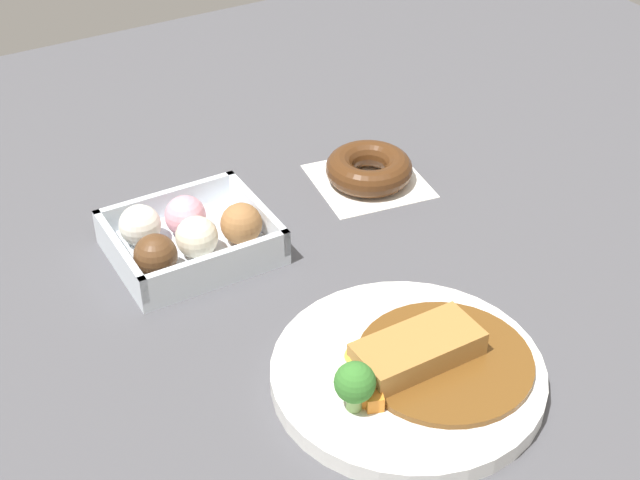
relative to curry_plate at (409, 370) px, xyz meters
The scene contains 4 objects.
ground_plane 0.12m from the curry_plate, 58.74° to the left, with size 1.60×1.60×0.00m, color #4C4C51.
curry_plate is the anchor object (origin of this frame).
donut_box 0.30m from the curry_plate, 109.00° to the left, with size 0.17×0.14×0.06m.
chocolate_ring_donut 0.35m from the curry_plate, 63.77° to the left, with size 0.15×0.15×0.04m.
Camera 1 is at (-0.44, -0.60, 0.61)m, focal length 52.40 mm.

